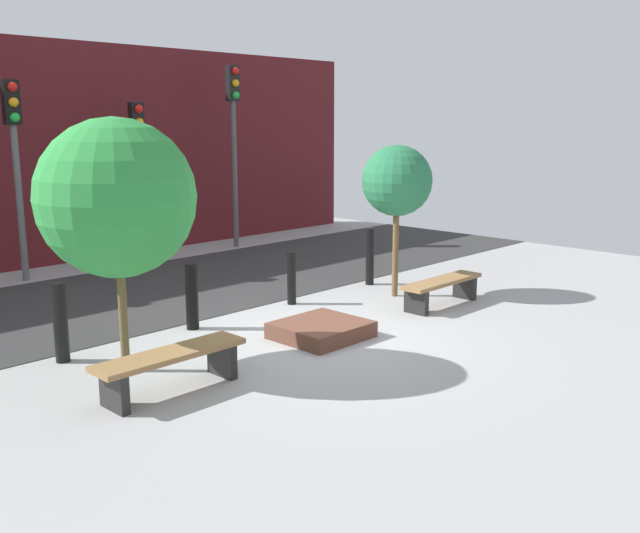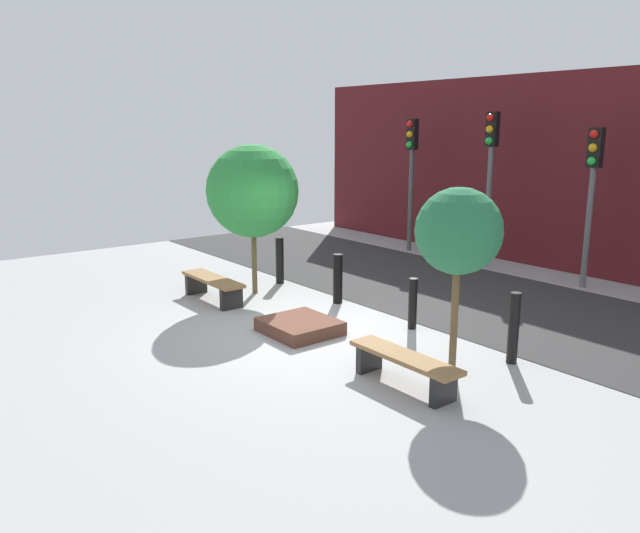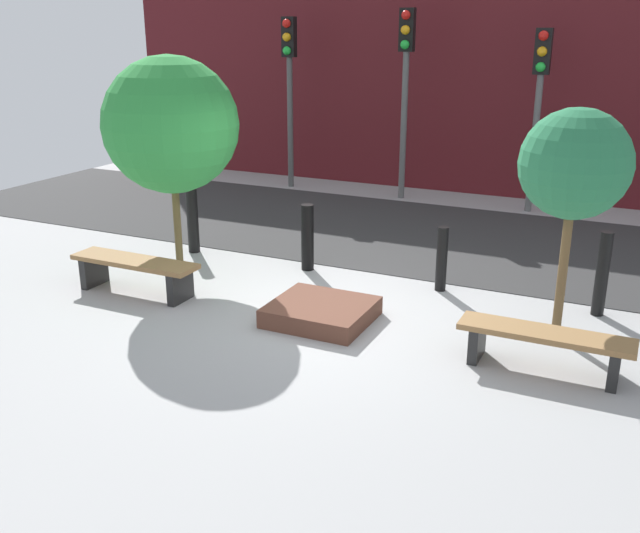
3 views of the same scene
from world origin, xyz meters
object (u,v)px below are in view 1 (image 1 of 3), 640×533
object	(u,v)px
bench_left	(171,363)
traffic_light_east	(234,124)
planter_bed	(321,330)
bollard_left	(192,297)
traffic_light_mid_west	(15,144)
bench_right	(442,287)
bollard_far_left	(60,323)
bollard_right	(370,256)
tree_behind_right_bench	(397,181)
traffic_light_mid_east	(139,152)
tree_behind_left_bench	(116,198)
bollard_center	(292,278)

from	to	relation	value
bench_left	traffic_light_east	xyz separation A→B (m)	(6.27, 6.53, 2.47)
planter_bed	traffic_light_east	size ratio (longest dim) A/B	0.28
bollard_left	traffic_light_mid_west	world-z (taller)	traffic_light_mid_west
bench_right	bollard_far_left	world-z (taller)	bollard_far_left
bench_left	bollard_right	size ratio (longest dim) A/B	1.70
bench_left	bollard_far_left	distance (m)	1.83
bench_left	planter_bed	world-z (taller)	bench_left
tree_behind_right_bench	traffic_light_mid_east	world-z (taller)	traffic_light_mid_east
bench_right	traffic_light_mid_east	world-z (taller)	traffic_light_mid_east
tree_behind_right_bench	traffic_light_mid_west	size ratio (longest dim) A/B	0.70
bench_right	tree_behind_right_bench	distance (m)	1.86
bollard_left	bench_right	bearing A→B (deg)	-27.02
tree_behind_right_bench	bollard_left	xyz separation A→B (m)	(-3.50, 0.85, -1.44)
tree_behind_right_bench	bollard_far_left	world-z (taller)	tree_behind_right_bench
bollard_left	bollard_right	size ratio (longest dim) A/B	0.92
traffic_light_mid_east	traffic_light_east	xyz separation A→B (m)	(2.49, 0.00, 0.54)
bollard_far_left	traffic_light_east	xyz separation A→B (m)	(6.62, 4.74, 2.30)
tree_behind_left_bench	traffic_light_mid_east	bearing A→B (deg)	55.94
tree_behind_left_bench	tree_behind_right_bench	xyz separation A→B (m)	(5.07, -0.00, -0.12)
bollard_right	bollard_center	bearing A→B (deg)	180.00
traffic_light_mid_east	tree_behind_left_bench	bearing A→B (deg)	-124.06
bench_left	bollard_far_left	bearing A→B (deg)	101.10
bench_left	tree_behind_left_bench	xyz separation A→B (m)	(0.00, 0.94, 1.70)
bollard_far_left	bollard_center	size ratio (longest dim) A/B	1.15
tree_behind_right_bench	bollard_center	xyz separation A→B (m)	(-1.57, 0.85, -1.49)
bollard_center	bench_right	bearing A→B (deg)	-48.64
traffic_light_mid_east	planter_bed	bearing A→B (deg)	-101.11
bollard_far_left	bollard_center	bearing A→B (deg)	0.00
planter_bed	bollard_center	size ratio (longest dim) A/B	1.33
bollard_far_left	traffic_light_mid_east	distance (m)	6.54
bench_right	bollard_center	size ratio (longest dim) A/B	1.98
bench_left	bollard_right	xyz separation A→B (m)	(5.43, 1.79, 0.19)
planter_bed	traffic_light_mid_east	size ratio (longest dim) A/B	0.35
bollard_far_left	traffic_light_mid_west	bearing A→B (deg)	70.80
tree_behind_right_bench	bollard_center	bearing A→B (deg)	151.65
bench_left	bench_right	size ratio (longest dim) A/B	1.03
bench_right	traffic_light_mid_west	distance (m)	7.85
tree_behind_left_bench	tree_behind_right_bench	size ratio (longest dim) A/B	1.17
bollard_left	bollard_center	xyz separation A→B (m)	(1.93, 0.00, -0.04)
bench_left	tree_behind_right_bench	distance (m)	5.40
tree_behind_left_bench	bollard_center	xyz separation A→B (m)	(3.50, 0.85, -1.61)
bollard_left	traffic_light_mid_west	bearing A→B (deg)	93.35
bollard_center	traffic_light_mid_east	xyz separation A→B (m)	(0.28, 4.74, 1.83)
planter_bed	bench_left	bearing A→B (deg)	-175.49
bench_left	traffic_light_mid_west	size ratio (longest dim) A/B	0.49
bollard_center	tree_behind_right_bench	bearing A→B (deg)	-28.35
tree_behind_left_bench	tree_behind_right_bench	world-z (taller)	tree_behind_left_bench
tree_behind_right_bench	bench_left	bearing A→B (deg)	-169.53
bench_left	bollard_far_left	size ratio (longest dim) A/B	1.77
bollard_center	bollard_left	bearing A→B (deg)	180.00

